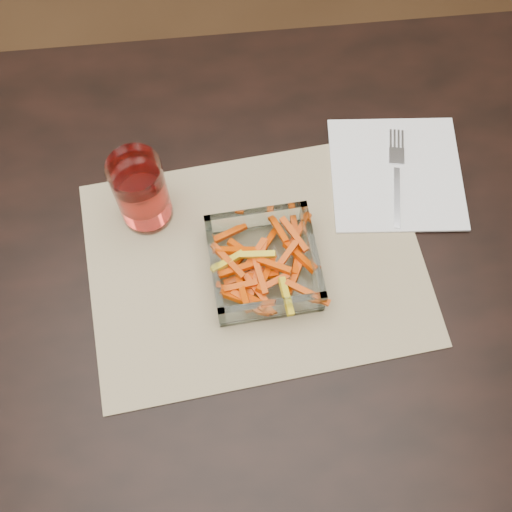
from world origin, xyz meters
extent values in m
plane|color=#331E0F|center=(0.00, 0.00, 0.00)|extent=(4.50, 4.50, 0.00)
cube|color=black|center=(0.00, 0.00, 0.73)|extent=(1.60, 0.90, 0.03)
cube|color=tan|center=(0.03, 0.05, 0.75)|extent=(0.48, 0.37, 0.00)
cube|color=white|center=(0.04, 0.03, 0.76)|extent=(0.15, 0.15, 0.01)
cube|color=white|center=(0.04, 0.10, 0.78)|extent=(0.14, 0.02, 0.05)
cube|color=white|center=(0.05, -0.03, 0.78)|extent=(0.14, 0.02, 0.05)
cube|color=white|center=(-0.02, 0.03, 0.78)|extent=(0.02, 0.14, 0.05)
cube|color=white|center=(0.11, 0.04, 0.78)|extent=(0.02, 0.14, 0.05)
cylinder|color=white|center=(-0.11, 0.14, 0.81)|extent=(0.07, 0.07, 0.12)
cylinder|color=#A91E18|center=(-0.11, 0.14, 0.80)|extent=(0.06, 0.06, 0.08)
cube|color=white|center=(0.25, 0.16, 0.76)|extent=(0.20, 0.20, 0.00)
cube|color=silver|center=(0.24, 0.12, 0.76)|extent=(0.03, 0.10, 0.00)
cube|color=silver|center=(0.25, 0.19, 0.76)|extent=(0.03, 0.03, 0.00)
cube|color=silver|center=(0.25, 0.22, 0.76)|extent=(0.01, 0.03, 0.00)
cube|color=silver|center=(0.26, 0.22, 0.76)|extent=(0.01, 0.03, 0.00)
cube|color=silver|center=(0.26, 0.22, 0.76)|extent=(0.01, 0.03, 0.00)
cube|color=silver|center=(0.27, 0.22, 0.76)|extent=(0.01, 0.03, 0.00)
camera|label=1|loc=(0.00, -0.29, 1.56)|focal=45.00mm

